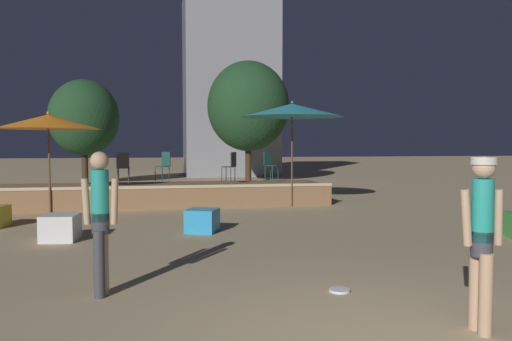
{
  "coord_description": "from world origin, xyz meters",
  "views": [
    {
      "loc": [
        -1.87,
        -4.06,
        1.84
      ],
      "look_at": [
        0.0,
        5.94,
        1.28
      ],
      "focal_mm": 35.0,
      "sensor_mm": 36.0,
      "label": 1
    }
  ],
  "objects_px": {
    "frisbee_disc": "(339,290)",
    "background_tree_0": "(84,118)",
    "bistro_chair_1": "(164,163)",
    "bistro_chair_0": "(123,165)",
    "bistro_chair_3": "(269,163)",
    "patio_umbrella_0": "(48,122)",
    "bistro_chair_2": "(231,164)",
    "cube_seat_2": "(60,228)",
    "cube_seat_4": "(202,221)",
    "patio_umbrella_1": "(292,110)",
    "person_1": "(482,234)",
    "background_tree_1": "(248,106)",
    "person_0": "(100,218)"
  },
  "relations": [
    {
      "from": "bistro_chair_1",
      "to": "background_tree_0",
      "type": "bearing_deg",
      "value": 161.37
    },
    {
      "from": "bistro_chair_2",
      "to": "background_tree_1",
      "type": "bearing_deg",
      "value": -161.04
    },
    {
      "from": "cube_seat_2",
      "to": "bistro_chair_2",
      "type": "xyz_separation_m",
      "value": [
        3.95,
        5.18,
        0.96
      ]
    },
    {
      "from": "bistro_chair_2",
      "to": "bistro_chair_3",
      "type": "xyz_separation_m",
      "value": [
        1.35,
        0.73,
        0.0
      ]
    },
    {
      "from": "bistro_chair_3",
      "to": "background_tree_0",
      "type": "distance_m",
      "value": 9.98
    },
    {
      "from": "person_0",
      "to": "bistro_chair_2",
      "type": "distance_m",
      "value": 9.28
    },
    {
      "from": "background_tree_0",
      "to": "cube_seat_2",
      "type": "bearing_deg",
      "value": -83.57
    },
    {
      "from": "bistro_chair_0",
      "to": "cube_seat_2",
      "type": "bearing_deg",
      "value": 81.35
    },
    {
      "from": "bistro_chair_3",
      "to": "background_tree_0",
      "type": "height_order",
      "value": "background_tree_0"
    },
    {
      "from": "cube_seat_4",
      "to": "patio_umbrella_1",
      "type": "bearing_deg",
      "value": 52.05
    },
    {
      "from": "cube_seat_2",
      "to": "cube_seat_4",
      "type": "distance_m",
      "value": 2.73
    },
    {
      "from": "bistro_chair_3",
      "to": "frisbee_disc",
      "type": "height_order",
      "value": "bistro_chair_3"
    },
    {
      "from": "bistro_chair_0",
      "to": "bistro_chair_3",
      "type": "bearing_deg",
      "value": -169.02
    },
    {
      "from": "bistro_chair_1",
      "to": "bistro_chair_3",
      "type": "height_order",
      "value": "same"
    },
    {
      "from": "patio_umbrella_1",
      "to": "bistro_chair_1",
      "type": "height_order",
      "value": "patio_umbrella_1"
    },
    {
      "from": "person_1",
      "to": "bistro_chair_1",
      "type": "distance_m",
      "value": 11.88
    },
    {
      "from": "person_1",
      "to": "bistro_chair_3",
      "type": "height_order",
      "value": "person_1"
    },
    {
      "from": "cube_seat_4",
      "to": "bistro_chair_0",
      "type": "xyz_separation_m",
      "value": [
        -1.93,
        4.63,
        0.97
      ]
    },
    {
      "from": "patio_umbrella_1",
      "to": "bistro_chair_2",
      "type": "bearing_deg",
      "value": 146.4
    },
    {
      "from": "cube_seat_4",
      "to": "person_1",
      "type": "bearing_deg",
      "value": -69.54
    },
    {
      "from": "patio_umbrella_1",
      "to": "person_0",
      "type": "bearing_deg",
      "value": -119.5
    },
    {
      "from": "bistro_chair_1",
      "to": "background_tree_0",
      "type": "relative_size",
      "value": 0.2
    },
    {
      "from": "frisbee_disc",
      "to": "bistro_chair_1",
      "type": "bearing_deg",
      "value": 101.86
    },
    {
      "from": "bistro_chair_1",
      "to": "background_tree_0",
      "type": "xyz_separation_m",
      "value": [
        -3.42,
        7.11,
        1.73
      ]
    },
    {
      "from": "cube_seat_2",
      "to": "bistro_chair_1",
      "type": "bearing_deg",
      "value": 71.82
    },
    {
      "from": "background_tree_0",
      "to": "background_tree_1",
      "type": "height_order",
      "value": "background_tree_1"
    },
    {
      "from": "patio_umbrella_1",
      "to": "background_tree_1",
      "type": "height_order",
      "value": "background_tree_1"
    },
    {
      "from": "frisbee_disc",
      "to": "background_tree_0",
      "type": "bearing_deg",
      "value": 107.89
    },
    {
      "from": "patio_umbrella_1",
      "to": "frisbee_disc",
      "type": "distance_m",
      "value": 8.74
    },
    {
      "from": "frisbee_disc",
      "to": "background_tree_1",
      "type": "bearing_deg",
      "value": 84.17
    },
    {
      "from": "bistro_chair_3",
      "to": "patio_umbrella_1",
      "type": "bearing_deg",
      "value": -121.72
    },
    {
      "from": "cube_seat_2",
      "to": "person_1",
      "type": "distance_m",
      "value": 7.46
    },
    {
      "from": "cube_seat_4",
      "to": "bistro_chair_3",
      "type": "bearing_deg",
      "value": 64.74
    },
    {
      "from": "frisbee_disc",
      "to": "background_tree_0",
      "type": "height_order",
      "value": "background_tree_0"
    },
    {
      "from": "patio_umbrella_0",
      "to": "background_tree_1",
      "type": "bearing_deg",
      "value": 51.56
    },
    {
      "from": "bistro_chair_1",
      "to": "bistro_chair_2",
      "type": "bearing_deg",
      "value": 24.9
    },
    {
      "from": "cube_seat_2",
      "to": "background_tree_0",
      "type": "xyz_separation_m",
      "value": [
        -1.47,
        13.05,
        2.69
      ]
    },
    {
      "from": "bistro_chair_1",
      "to": "person_1",
      "type": "bearing_deg",
      "value": -29.78
    },
    {
      "from": "person_0",
      "to": "background_tree_1",
      "type": "distance_m",
      "value": 17.13
    },
    {
      "from": "patio_umbrella_0",
      "to": "bistro_chair_2",
      "type": "relative_size",
      "value": 2.96
    },
    {
      "from": "bistro_chair_0",
      "to": "bistro_chair_1",
      "type": "relative_size",
      "value": 1.0
    },
    {
      "from": "patio_umbrella_1",
      "to": "bistro_chair_1",
      "type": "distance_m",
      "value": 4.35
    },
    {
      "from": "bistro_chair_0",
      "to": "background_tree_1",
      "type": "xyz_separation_m",
      "value": [
        4.98,
        7.59,
        2.3
      ]
    },
    {
      "from": "bistro_chair_0",
      "to": "frisbee_disc",
      "type": "bearing_deg",
      "value": 109.88
    },
    {
      "from": "bistro_chair_3",
      "to": "background_tree_1",
      "type": "height_order",
      "value": "background_tree_1"
    },
    {
      "from": "patio_umbrella_1",
      "to": "background_tree_1",
      "type": "distance_m",
      "value": 8.57
    },
    {
      "from": "patio_umbrella_0",
      "to": "frisbee_disc",
      "type": "distance_m",
      "value": 9.88
    },
    {
      "from": "bistro_chair_0",
      "to": "patio_umbrella_1",
      "type": "bearing_deg",
      "value": 168.95
    },
    {
      "from": "person_1",
      "to": "bistro_chair_0",
      "type": "xyz_separation_m",
      "value": [
        -4.15,
        10.6,
        0.25
      ]
    },
    {
      "from": "bistro_chair_2",
      "to": "patio_umbrella_0",
      "type": "bearing_deg",
      "value": -44.99
    }
  ]
}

